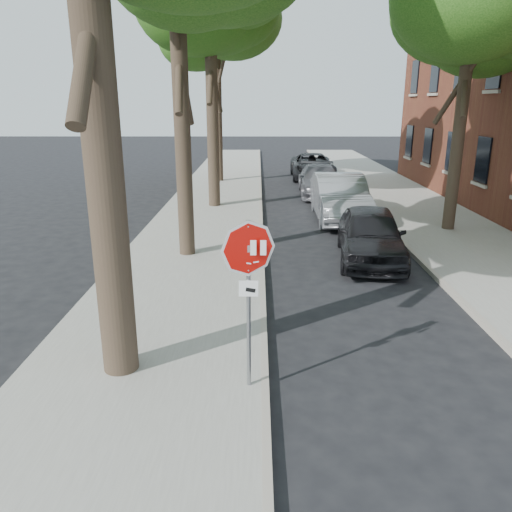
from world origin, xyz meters
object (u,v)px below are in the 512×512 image
at_px(tree_mid_b, 209,0).
at_px(tree_far, 217,43).
at_px(tree_right, 472,2).
at_px(car_d, 312,166).
at_px(car_c, 320,180).
at_px(car_a, 371,234).
at_px(car_b, 340,198).
at_px(stop_sign, 248,273).

height_order(tree_mid_b, tree_far, tree_mid_b).
height_order(tree_right, car_d, tree_right).
bearing_deg(car_c, tree_far, 144.49).
xyz_separation_m(tree_mid_b, car_c, (4.82, 3.01, -7.29)).
height_order(car_a, car_b, car_b).
bearing_deg(car_d, car_a, -88.68).
bearing_deg(tree_right, car_d, 105.32).
relative_size(car_b, car_d, 1.00).
height_order(car_b, car_d, car_b).
relative_size(tree_mid_b, tree_right, 1.11).
height_order(tree_far, car_c, tree_far).
relative_size(car_b, car_c, 1.06).
bearing_deg(tree_far, car_d, 14.03).
relative_size(tree_far, car_d, 1.80).
bearing_deg(tree_right, car_b, 153.50).
relative_size(tree_mid_b, car_a, 2.38).
bearing_deg(car_a, car_c, 98.17).
relative_size(stop_sign, tree_far, 0.28).
height_order(stop_sign, car_d, stop_sign).
xyz_separation_m(stop_sign, car_d, (3.30, 22.47, -1.23)).
distance_m(stop_sign, tree_far, 21.88).
height_order(tree_right, car_b, tree_right).
distance_m(tree_far, tree_right, 14.02).
distance_m(car_a, car_b, 5.06).
bearing_deg(tree_right, tree_far, 128.34).
height_order(tree_mid_b, tree_right, tree_mid_b).
bearing_deg(stop_sign, car_b, 74.80).
bearing_deg(car_d, car_c, -90.83).
distance_m(tree_mid_b, tree_far, 7.04).
xyz_separation_m(tree_mid_b, car_a, (5.02, -7.34, -7.25)).
xyz_separation_m(car_a, car_d, (0.00, 15.66, -0.02)).
bearing_deg(car_c, car_a, -86.56).
bearing_deg(car_a, tree_right, 51.67).
distance_m(tree_right, car_a, 8.02).
distance_m(tree_mid_b, tree_right, 9.34).
bearing_deg(car_b, tree_right, -26.03).
bearing_deg(car_b, stop_sign, -104.73).
xyz_separation_m(tree_mid_b, tree_right, (8.40, -4.01, -0.78)).
bearing_deg(car_a, stop_sign, -108.81).
bearing_deg(tree_mid_b, stop_sign, -83.05).
relative_size(tree_mid_b, tree_far, 1.11).
bearing_deg(tree_mid_b, car_d, 58.87).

